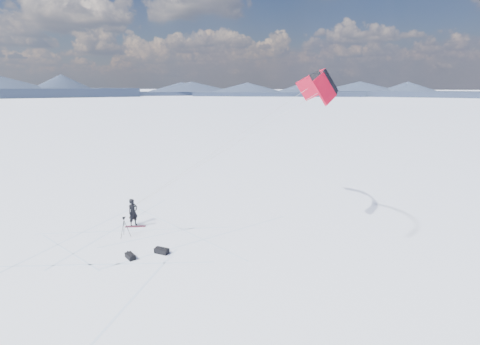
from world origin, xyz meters
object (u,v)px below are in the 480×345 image
at_px(snowboard, 135,226).
at_px(gear_bag_b, 130,256).
at_px(snowkiter, 134,226).
at_px(tripod, 124,224).
at_px(gear_bag_a, 162,251).

distance_m(snowboard, gear_bag_b, 4.60).
bearing_deg(snowkiter, tripod, -141.40).
relative_size(tripod, gear_bag_b, 1.68).
distance_m(tripod, gear_bag_b, 3.18).
bearing_deg(gear_bag_a, gear_bag_b, -137.21).
height_order(gear_bag_a, gear_bag_b, gear_bag_a).
relative_size(gear_bag_a, gear_bag_b, 1.02).
height_order(snowkiter, tripod, tripod).
bearing_deg(gear_bag_a, snowboard, 146.07).
xyz_separation_m(tripod, gear_bag_a, (3.41, -1.12, -0.71)).
distance_m(tripod, gear_bag_a, 3.65).
relative_size(snowboard, gear_bag_b, 1.70).
xyz_separation_m(snowboard, gear_bag_b, (2.52, -3.85, 0.13)).
bearing_deg(snowkiter, snowboard, -103.56).
distance_m(snowboard, tripod, 1.85).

